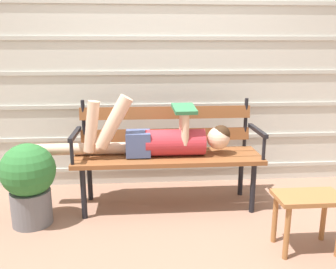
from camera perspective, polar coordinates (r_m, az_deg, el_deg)
ground_plane at (r=3.07m, az=0.18°, el=-12.18°), size 12.00×12.00×0.00m
house_siding at (r=3.45m, az=-0.77°, el=12.47°), size 5.06×0.08×2.52m
park_bench at (r=3.06m, az=-0.10°, el=-2.16°), size 1.56×0.48×0.90m
reclining_person at (r=2.96m, az=-1.85°, el=-0.66°), size 1.67×0.26×0.53m
footstool at (r=2.60m, az=21.42°, el=-10.69°), size 0.44×0.26×0.40m
potted_plant at (r=2.94m, az=-21.29°, el=-6.82°), size 0.41×0.41×0.65m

